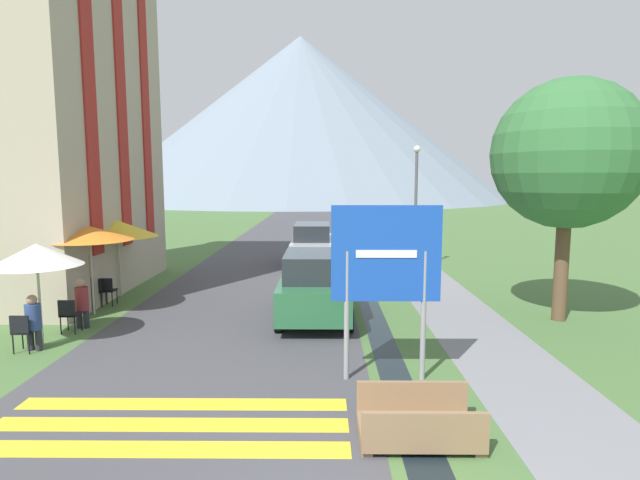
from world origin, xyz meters
name	(u,v)px	position (x,y,z in m)	size (l,w,h in m)	color
ground_plane	(327,255)	(0.00, 20.00, 0.00)	(160.00, 160.00, 0.00)	#476B38
road	(290,233)	(-2.50, 30.00, 0.00)	(6.40, 60.00, 0.01)	#424247
footpath	(378,233)	(3.60, 30.00, 0.00)	(2.20, 60.00, 0.01)	slate
drainage_channel	(343,233)	(1.20, 30.00, 0.00)	(0.60, 60.00, 0.00)	black
crosswalk_marking	(171,425)	(-2.50, 2.75, 0.01)	(5.44, 1.84, 0.01)	yellow
mountain_distant	(301,119)	(-4.45, 89.57, 14.75)	(74.23, 74.23, 29.49)	slate
hotel_building	(37,86)	(-9.39, 12.00, 6.72)	(5.84, 8.54, 12.54)	tan
road_sign	(386,267)	(0.98, 4.53, 2.14)	(2.01, 0.11, 3.27)	gray
footbridge	(418,424)	(1.20, 2.37, 0.23)	(1.70, 1.10, 0.65)	#846647
parked_car_near	(315,286)	(-0.40, 8.61, 0.91)	(1.93, 3.97, 1.82)	#28663D
parked_car_far	(312,244)	(-0.67, 17.14, 0.91)	(1.84, 4.57, 1.82)	#B2B2B7
cafe_chair_near_right	(69,313)	(-6.34, 7.27, 0.51)	(0.40, 0.40, 0.85)	black
cafe_chair_far_left	(107,289)	(-6.56, 9.93, 0.51)	(0.40, 0.40, 0.85)	black
cafe_chair_far_right	(97,289)	(-6.83, 9.85, 0.51)	(0.40, 0.40, 0.85)	black
cafe_chair_nearest	(23,330)	(-6.65, 5.91, 0.51)	(0.40, 0.40, 0.85)	black
cafe_umbrella_front_white	(36,255)	(-6.54, 6.43, 2.06)	(1.94, 1.94, 2.32)	#B7B2A8
cafe_umbrella_middle_orange	(90,233)	(-6.54, 8.99, 2.26)	(2.29, 2.29, 2.46)	#B7B2A8
cafe_umbrella_rear_yellow	(118,229)	(-6.65, 11.11, 2.18)	(2.44, 2.44, 2.44)	#B7B2A8
person_seated_far	(33,320)	(-6.50, 6.08, 0.69)	(0.32, 0.32, 1.24)	#282833
person_seated_near	(82,301)	(-6.24, 7.72, 0.70)	(0.32, 0.32, 1.26)	#282833
person_standing_terrace	(88,275)	(-6.83, 9.34, 1.05)	(0.32, 0.32, 1.80)	#282833
streetlamp	(416,197)	(3.57, 15.81, 3.01)	(0.28, 0.28, 5.07)	#515156
tree_by_path	(568,155)	(6.11, 8.55, 4.36)	(3.84, 3.84, 6.30)	brown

